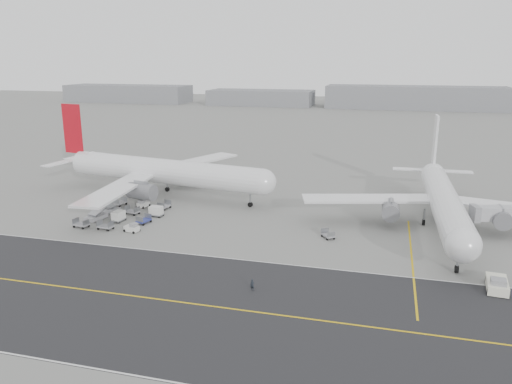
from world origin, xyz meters
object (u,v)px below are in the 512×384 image
(airliner_b, at_px, (443,200))
(pushback_tug, at_px, (497,284))
(airliner_a, at_px, (159,171))
(ground_crew_a, at_px, (252,285))

(airliner_b, height_order, pushback_tug, airliner_b)
(airliner_a, distance_m, ground_crew_a, 54.58)
(airliner_b, bearing_deg, ground_crew_a, -129.21)
(airliner_b, xyz_separation_m, pushback_tug, (5.08, -26.31, -4.53))
(pushback_tug, xyz_separation_m, ground_crew_a, (-32.77, -8.87, -0.02))
(pushback_tug, bearing_deg, ground_crew_a, -159.06)
(airliner_b, height_order, ground_crew_a, airliner_b)
(airliner_b, distance_m, ground_crew_a, 45.00)
(airliner_a, height_order, ground_crew_a, airliner_a)
(airliner_a, bearing_deg, pushback_tug, -107.09)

